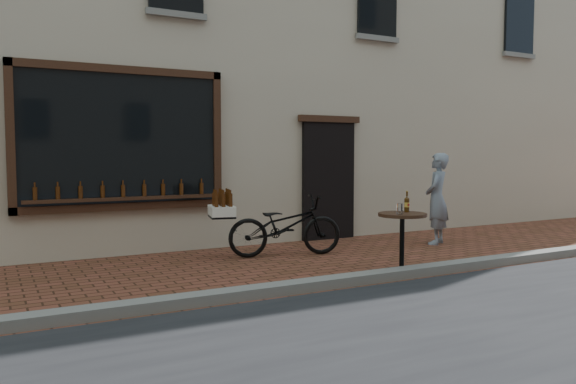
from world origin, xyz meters
name	(u,v)px	position (x,y,z in m)	size (l,w,h in m)	color
ground	(348,289)	(0.00, 0.00, 0.00)	(90.00, 90.00, 0.00)	#592F1C
kerb	(339,281)	(0.00, 0.20, 0.06)	(90.00, 0.25, 0.12)	slate
cargo_bicycle	(283,225)	(0.33, 2.30, 0.49)	(2.17, 1.03, 1.02)	black
bistro_table	(402,231)	(1.10, 0.35, 0.59)	(0.65, 0.65, 1.11)	black
pedestrian	(437,199)	(3.30, 2.05, 0.81)	(0.59, 0.39, 1.63)	gray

